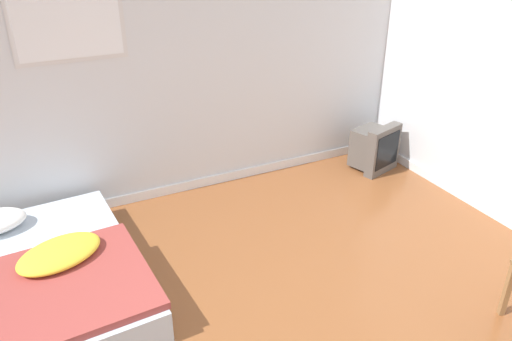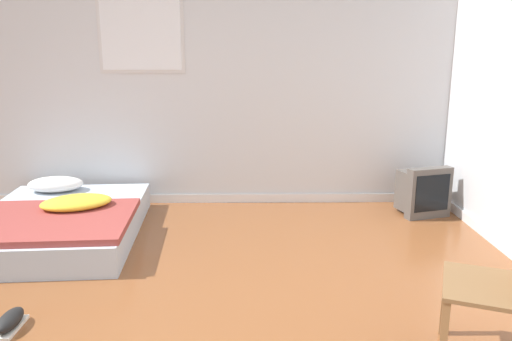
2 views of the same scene
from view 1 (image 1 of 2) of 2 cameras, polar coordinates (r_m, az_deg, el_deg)
The scene contains 3 objects.
wall_back at distance 4.32m, azimuth -14.34°, elevation 12.01°, with size 7.69×0.08×2.60m.
mattress_bed at distance 3.78m, azimuth -23.62°, elevation -11.27°, with size 1.39×1.80×0.38m.
crt_tv at distance 5.26m, azimuth 13.38°, elevation 2.53°, with size 0.48×0.45×0.49m.
Camera 1 is at (-0.85, -1.55, 2.35)m, focal length 35.00 mm.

